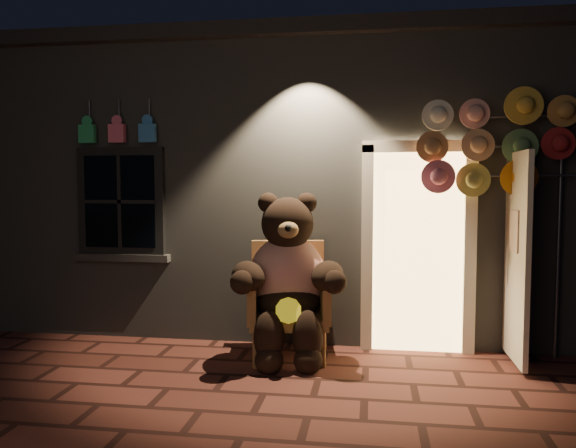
# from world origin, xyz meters

# --- Properties ---
(ground) EXTENTS (60.00, 60.00, 0.00)m
(ground) POSITION_xyz_m (0.00, 0.00, 0.00)
(ground) COLOR #5A2A22
(ground) RESTS_ON ground
(shop_building) EXTENTS (7.30, 5.95, 3.51)m
(shop_building) POSITION_xyz_m (0.00, 3.99, 1.74)
(shop_building) COLOR slate
(shop_building) RESTS_ON ground
(wicker_armchair) EXTENTS (0.90, 0.84, 1.15)m
(wicker_armchair) POSITION_xyz_m (0.04, 1.09, 0.58)
(wicker_armchair) COLOR #9A5D3B
(wicker_armchair) RESTS_ON ground
(teddy_bear) EXTENTS (1.21, 1.02, 1.68)m
(teddy_bear) POSITION_xyz_m (0.06, 0.94, 0.81)
(teddy_bear) COLOR red
(teddy_bear) RESTS_ON ground
(hat_rack) EXTENTS (1.66, 0.22, 2.62)m
(hat_rack) POSITION_xyz_m (2.06, 1.28, 2.12)
(hat_rack) COLOR #59595E
(hat_rack) RESTS_ON ground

